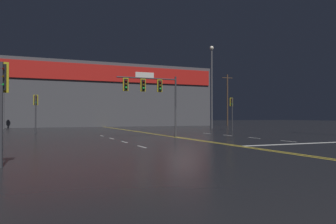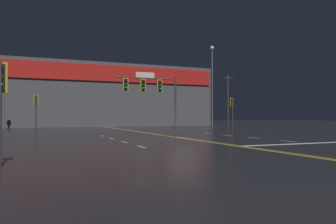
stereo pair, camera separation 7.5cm
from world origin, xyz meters
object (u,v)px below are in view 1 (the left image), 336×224
object	(u,v)px
streetlight_near_left	(212,77)
streetlight_far_left	(4,86)
traffic_signal_median	(150,89)
traffic_signal_corner_northeast	(232,106)
traffic_signal_corner_northwest	(36,105)
traffic_signal_corner_southwest	(1,90)

from	to	relation	value
streetlight_near_left	streetlight_far_left	distance (m)	27.05
traffic_signal_median	traffic_signal_corner_northeast	size ratio (longest dim) A/B	1.28
traffic_signal_corner_northwest	streetlight_near_left	size ratio (longest dim) A/B	0.33
streetlight_near_left	streetlight_far_left	bearing A→B (deg)	164.69
traffic_signal_corner_northwest	streetlight_far_left	world-z (taller)	streetlight_far_left
streetlight_near_left	streetlight_far_left	size ratio (longest dim) A/B	1.34
streetlight_near_left	traffic_signal_corner_southwest	bearing A→B (deg)	-131.00
traffic_signal_median	streetlight_near_left	bearing A→B (deg)	46.46
traffic_signal_corner_southwest	traffic_signal_corner_northwest	bearing A→B (deg)	86.74
traffic_signal_corner_southwest	streetlight_far_left	xyz separation A→B (m)	(-2.38, 34.35, 2.99)
traffic_signal_corner_northeast	traffic_signal_corner_northwest	bearing A→B (deg)	176.60
traffic_signal_corner_northwest	streetlight_near_left	xyz separation A→B (m)	(22.41, 5.22, 4.31)
traffic_signal_corner_northwest	traffic_signal_corner_southwest	size ratio (longest dim) A/B	1.10
traffic_signal_corner_northwest	traffic_signal_median	bearing A→B (deg)	-50.09
traffic_signal_corner_northwest	streetlight_near_left	world-z (taller)	streetlight_near_left
traffic_signal_corner_southwest	traffic_signal_corner_northeast	bearing A→B (deg)	42.61
traffic_signal_corner_northwest	traffic_signal_corner_northeast	bearing A→B (deg)	-3.40
traffic_signal_corner_northeast	streetlight_far_left	xyz separation A→B (m)	(-24.93, 13.61, 2.67)
streetlight_far_left	traffic_signal_median	bearing A→B (deg)	-61.90
traffic_signal_corner_northwest	traffic_signal_corner_southwest	distance (m)	22.04
traffic_signal_median	traffic_signal_corner_northwest	size ratio (longest dim) A/B	1.32
traffic_signal_corner_northwest	traffic_signal_corner_southwest	world-z (taller)	traffic_signal_corner_northwest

